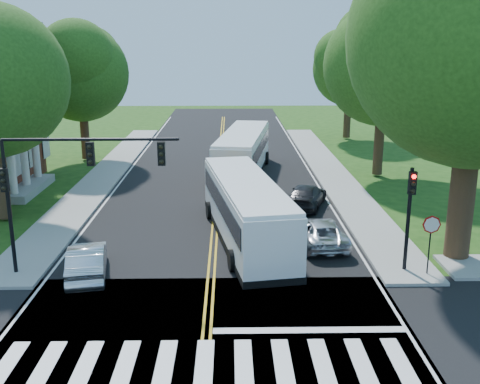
{
  "coord_description": "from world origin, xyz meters",
  "views": [
    {
      "loc": [
        0.81,
        -15.52,
        9.52
      ],
      "look_at": [
        1.29,
        10.82,
        2.4
      ],
      "focal_mm": 42.0,
      "sensor_mm": 36.0,
      "label": 1
    }
  ],
  "objects_px": {
    "hatchback": "(87,261)",
    "suv": "(320,232)",
    "signal_nw": "(63,174)",
    "bus_lead": "(246,209)",
    "dark_sedan": "(306,196)",
    "signal_ne": "(410,206)",
    "bus_follow": "(243,152)"
  },
  "relations": [
    {
      "from": "signal_ne",
      "to": "bus_lead",
      "type": "distance_m",
      "value": 7.89
    },
    {
      "from": "signal_ne",
      "to": "dark_sedan",
      "type": "bearing_deg",
      "value": 106.55
    },
    {
      "from": "signal_nw",
      "to": "bus_follow",
      "type": "bearing_deg",
      "value": 67.04
    },
    {
      "from": "signal_nw",
      "to": "dark_sedan",
      "type": "relative_size",
      "value": 1.56
    },
    {
      "from": "signal_nw",
      "to": "hatchback",
      "type": "bearing_deg",
      "value": -13.83
    },
    {
      "from": "signal_nw",
      "to": "bus_follow",
      "type": "height_order",
      "value": "signal_nw"
    },
    {
      "from": "bus_lead",
      "to": "dark_sedan",
      "type": "relative_size",
      "value": 2.64
    },
    {
      "from": "bus_follow",
      "to": "dark_sedan",
      "type": "height_order",
      "value": "bus_follow"
    },
    {
      "from": "signal_ne",
      "to": "hatchback",
      "type": "distance_m",
      "value": 13.52
    },
    {
      "from": "signal_nw",
      "to": "hatchback",
      "type": "height_order",
      "value": "signal_nw"
    },
    {
      "from": "bus_lead",
      "to": "bus_follow",
      "type": "distance_m",
      "value": 13.92
    },
    {
      "from": "signal_ne",
      "to": "dark_sedan",
      "type": "distance_m",
      "value": 10.46
    },
    {
      "from": "hatchback",
      "to": "suv",
      "type": "relative_size",
      "value": 0.94
    },
    {
      "from": "signal_ne",
      "to": "dark_sedan",
      "type": "relative_size",
      "value": 0.96
    },
    {
      "from": "hatchback",
      "to": "suv",
      "type": "xyz_separation_m",
      "value": [
        10.26,
        3.65,
        -0.07
      ]
    },
    {
      "from": "bus_lead",
      "to": "dark_sedan",
      "type": "bearing_deg",
      "value": -132.55
    },
    {
      "from": "signal_nw",
      "to": "suv",
      "type": "bearing_deg",
      "value": 17.54
    },
    {
      "from": "signal_nw",
      "to": "bus_lead",
      "type": "bearing_deg",
      "value": 28.76
    },
    {
      "from": "bus_follow",
      "to": "dark_sedan",
      "type": "distance_m",
      "value": 8.98
    },
    {
      "from": "bus_follow",
      "to": "signal_nw",
      "type": "bearing_deg",
      "value": 75.72
    },
    {
      "from": "suv",
      "to": "dark_sedan",
      "type": "bearing_deg",
      "value": -95.43
    },
    {
      "from": "signal_ne",
      "to": "bus_lead",
      "type": "xyz_separation_m",
      "value": [
        -6.62,
        4.07,
        -1.34
      ]
    },
    {
      "from": "bus_follow",
      "to": "signal_ne",
      "type": "bearing_deg",
      "value": 118.36
    },
    {
      "from": "hatchback",
      "to": "dark_sedan",
      "type": "bearing_deg",
      "value": -146.96
    },
    {
      "from": "signal_ne",
      "to": "suv",
      "type": "bearing_deg",
      "value": 131.62
    },
    {
      "from": "hatchback",
      "to": "dark_sedan",
      "type": "height_order",
      "value": "hatchback"
    },
    {
      "from": "signal_nw",
      "to": "bus_follow",
      "type": "relative_size",
      "value": 0.57
    },
    {
      "from": "dark_sedan",
      "to": "signal_nw",
      "type": "bearing_deg",
      "value": 59.75
    },
    {
      "from": "signal_nw",
      "to": "signal_ne",
      "type": "height_order",
      "value": "signal_nw"
    },
    {
      "from": "signal_ne",
      "to": "hatchback",
      "type": "xyz_separation_m",
      "value": [
        -13.33,
        -0.19,
        -2.26
      ]
    },
    {
      "from": "bus_lead",
      "to": "dark_sedan",
      "type": "height_order",
      "value": "bus_lead"
    },
    {
      "from": "suv",
      "to": "dark_sedan",
      "type": "height_order",
      "value": "dark_sedan"
    }
  ]
}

